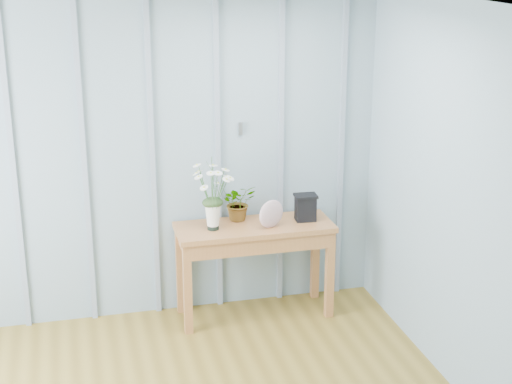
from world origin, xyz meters
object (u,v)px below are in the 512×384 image
object	(u,v)px
daisy_vase	(212,186)
felt_disc_vessel	(271,214)
sideboard	(254,239)
carved_box	(305,207)

from	to	relation	value
daisy_vase	felt_disc_vessel	xyz separation A→B (m)	(0.43, -0.07, -0.23)
sideboard	felt_disc_vessel	distance (m)	0.26
daisy_vase	sideboard	bearing A→B (deg)	2.43
carved_box	sideboard	bearing A→B (deg)	-179.64
felt_disc_vessel	carved_box	distance (m)	0.31
sideboard	daisy_vase	bearing A→B (deg)	-177.57
carved_box	felt_disc_vessel	bearing A→B (deg)	-163.48
carved_box	daisy_vase	bearing A→B (deg)	-178.72
sideboard	felt_disc_vessel	bearing A→B (deg)	-38.21
felt_disc_vessel	sideboard	bearing A→B (deg)	119.81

